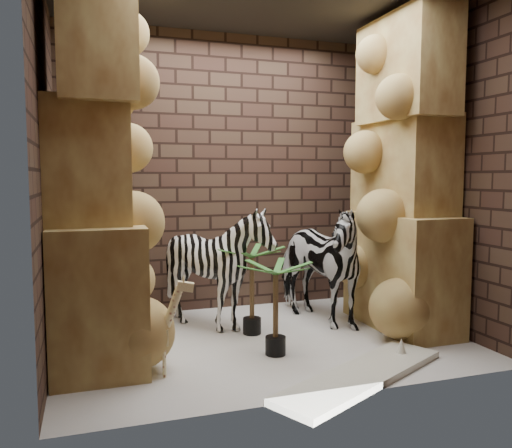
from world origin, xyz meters
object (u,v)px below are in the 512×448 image
object	(u,v)px
palm_front	(252,290)
giraffe_toy	(150,326)
zebra_left	(217,274)
zebra_right	(314,253)
palm_back	(276,308)
surfboard	(362,376)

from	to	relation	value
palm_front	giraffe_toy	bearing A→B (deg)	-143.72
zebra_left	giraffe_toy	distance (m)	1.26
zebra_right	palm_back	xyz separation A→B (m)	(-0.69, -0.77, -0.31)
palm_front	palm_back	xyz separation A→B (m)	(0.01, -0.59, -0.03)
surfboard	zebra_left	bearing A→B (deg)	87.17
zebra_left	palm_back	world-z (taller)	zebra_left
palm_front	surfboard	size ratio (longest dim) A/B	0.51
giraffe_toy	palm_back	world-z (taller)	palm_back
zebra_right	surfboard	world-z (taller)	zebra_right
palm_front	zebra_right	bearing A→B (deg)	14.01
zebra_left	palm_front	xyz separation A→B (m)	(0.27, -0.25, -0.12)
giraffe_toy	palm_front	bearing A→B (deg)	44.65
zebra_right	palm_back	bearing A→B (deg)	-146.77
palm_back	surfboard	world-z (taller)	palm_back
zebra_left	giraffe_toy	bearing A→B (deg)	-118.66
palm_front	zebra_left	bearing A→B (deg)	136.59
zebra_left	palm_front	bearing A→B (deg)	-35.19
zebra_right	giraffe_toy	world-z (taller)	zebra_right
giraffe_toy	palm_back	bearing A→B (deg)	16.78
giraffe_toy	surfboard	size ratio (longest dim) A/B	0.46
zebra_left	surfboard	xyz separation A→B (m)	(0.69, -1.53, -0.51)
zebra_left	surfboard	world-z (taller)	zebra_left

